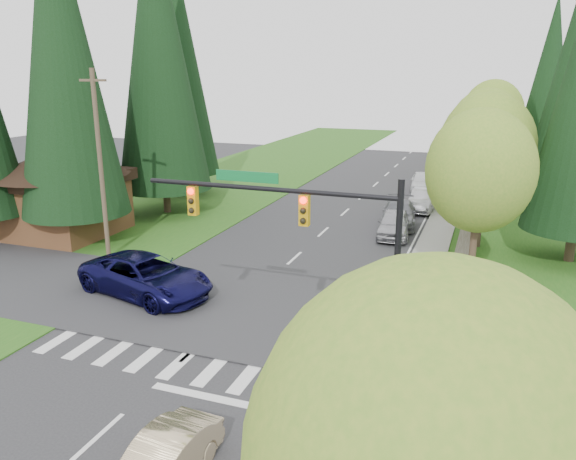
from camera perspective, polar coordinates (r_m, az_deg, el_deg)
The scene contains 28 objects.
ground at distance 18.20m, azimuth -16.64°, elevation -17.67°, with size 120.00×120.00×0.00m, color #28282B.
grass_east at distance 33.54m, azimuth 24.90°, elevation -2.69°, with size 14.00×110.00×0.06m, color #235617.
grass_west at distance 40.32m, azimuth -14.83°, elevation 1.23°, with size 14.00×110.00×0.06m, color #235617.
cross_street at distance 24.20m, azimuth -5.32°, elevation -8.24°, with size 120.00×8.00×0.10m, color #28282B.
sidewalk_east at distance 35.38m, azimuth 14.84°, elevation -0.73°, with size 1.80×80.00×0.13m, color gray.
curb_east at distance 35.46m, azimuth 13.48°, elevation -0.60°, with size 0.20×80.00×0.13m, color gray.
stone_wall_north at distance 42.97m, azimuth 18.19°, elevation 2.29°, with size 0.70×40.00×0.70m, color #4C4438.
traffic_signal at distance 17.89m, azimuth 2.18°, elevation 0.05°, with size 8.70×0.37×6.80m.
brown_building at distance 37.08m, azimuth -22.10°, elevation 4.27°, with size 8.40×8.40×5.40m.
utility_pole at distance 30.97m, azimuth -18.51°, elevation 6.30°, with size 1.60×0.24×10.00m.
decid_tree_0 at distance 26.24m, azimuth 18.95°, elevation 5.68°, with size 4.80×4.80×8.37m.
decid_tree_1 at distance 33.14m, azimuth 19.53°, elevation 7.94°, with size 5.20×5.20×8.80m.
decid_tree_2 at distance 40.09m, azimuth 19.48°, elevation 9.36°, with size 5.00×5.00×8.82m.
decid_tree_3 at distance 47.08m, azimuth 19.76°, elevation 9.86°, with size 5.00×5.00×8.55m.
decid_tree_4 at distance 54.02m, azimuth 20.04°, elevation 10.92°, with size 5.40×5.40×9.18m.
decid_tree_5 at distance 61.04m, azimuth 19.89°, elevation 10.90°, with size 4.80×4.80×8.30m.
decid_tree_6 at distance 68.01m, azimuth 20.09°, elevation 11.58°, with size 5.20×5.20×8.86m.
conifer_w_a at distance 34.40m, azimuth -22.02°, elevation 16.34°, with size 6.12×6.12×19.80m.
conifer_w_b at distance 39.37m, azimuth -21.28°, elevation 14.75°, with size 5.44×5.44×17.80m.
conifer_w_c at distance 40.23m, azimuth -13.09°, elevation 17.54°, with size 6.46×6.46×20.80m.
conifer_w_e at distance 46.36m, azimuth -11.02°, elevation 16.14°, with size 5.78×5.78×18.80m.
conifer_e_c at distance 60.05m, azimuth 25.02°, elevation 13.91°, with size 5.10×5.10×16.80m.
suv_navy at distance 26.26m, azimuth -14.23°, elevation -4.55°, with size 3.03×6.57×1.83m, color #0C0B37.
parked_car_a at distance 35.10m, azimuth 10.74°, elevation 0.64°, with size 1.89×4.69×1.60m, color #A6A6AA.
parked_car_b at distance 37.80m, azimuth 11.21°, elevation 1.66°, with size 2.16×5.31×1.54m, color slate.
parked_car_c at distance 42.12m, azimuth 13.61°, elevation 2.98°, with size 1.65×4.72×1.56m, color #ABABB0.
parked_car_d at distance 49.03m, azimuth 13.48°, elevation 4.80°, with size 1.90×4.71×1.61m, color silver.
parked_car_e at distance 55.78m, azimuth 15.70°, elevation 5.93°, with size 2.19×5.38×1.56m, color #9B9A9E.
Camera 1 is at (9.63, -11.89, 9.86)m, focal length 35.00 mm.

